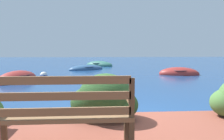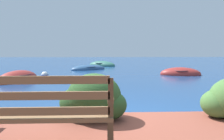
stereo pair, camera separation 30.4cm
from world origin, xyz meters
The scene contains 8 objects.
ground_plane centered at (0.00, 0.00, 0.00)m, with size 80.00×80.00×0.00m.
park_bench centered at (-0.75, -1.58, 0.71)m, with size 1.66×0.48×0.93m.
hedge_clump_left centered at (-0.22, -0.37, 0.57)m, with size 1.18×0.85×0.80m.
rowboat_nearest centered at (-3.95, 5.97, 0.07)m, with size 1.83×2.61×0.86m.
rowboat_mid centered at (4.37, 8.08, 0.07)m, with size 2.43×1.48×0.77m.
rowboat_far centered at (-1.12, 11.78, 0.05)m, with size 2.88×2.32×0.61m.
rowboat_outer centered at (-0.15, 15.42, 0.07)m, with size 2.90×2.55×0.79m.
mooring_buoy centered at (-3.24, 7.88, 0.07)m, with size 0.41×0.41×0.38m.
Camera 2 is at (-0.04, -4.14, 1.43)m, focal length 35.00 mm.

